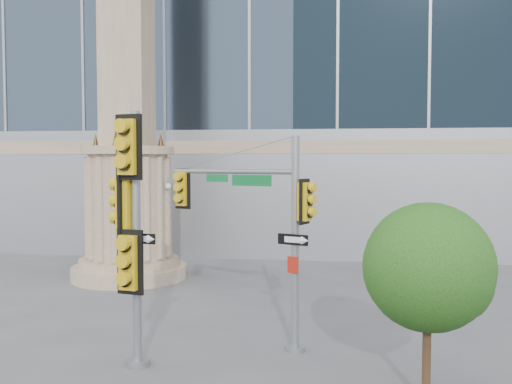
# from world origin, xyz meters

# --- Properties ---
(ground) EXTENTS (120.00, 120.00, 0.00)m
(ground) POSITION_xyz_m (0.00, 0.00, 0.00)
(ground) COLOR #545456
(ground) RESTS_ON ground
(monument) EXTENTS (4.40, 4.40, 16.60)m
(monument) POSITION_xyz_m (-6.00, 9.00, 5.52)
(monument) COLOR #9B8669
(monument) RESTS_ON ground
(main_signal_pole) EXTENTS (3.75, 1.87, 5.12)m
(main_signal_pole) POSITION_xyz_m (0.04, 1.66, 3.17)
(main_signal_pole) COLOR slate
(main_signal_pole) RESTS_ON ground
(secondary_signal_pole) EXTENTS (0.97, 0.85, 5.61)m
(secondary_signal_pole) POSITION_xyz_m (-2.59, -0.25, 3.29)
(secondary_signal_pole) COLOR slate
(secondary_signal_pole) RESTS_ON ground
(street_tree) EXTENTS (2.42, 2.37, 3.78)m
(street_tree) POSITION_xyz_m (3.53, -1.44, 2.49)
(street_tree) COLOR #9B8669
(street_tree) RESTS_ON ground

